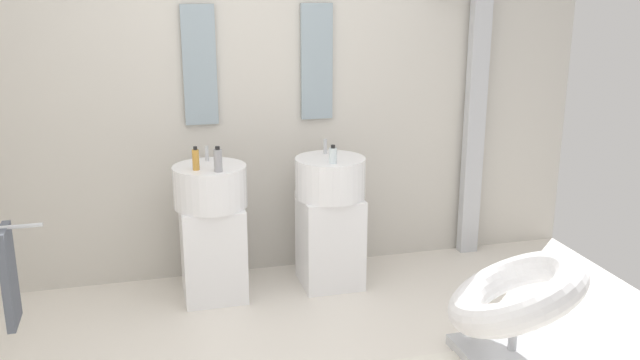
# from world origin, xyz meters

# --- Properties ---
(rear_partition) EXTENTS (4.80, 0.10, 2.60)m
(rear_partition) POSITION_xyz_m (0.00, 1.65, 1.30)
(rear_partition) COLOR beige
(rear_partition) RESTS_ON ground_plane
(pedestal_sink_left) EXTENTS (0.47, 0.47, 1.00)m
(pedestal_sink_left) POSITION_xyz_m (-0.40, 1.22, 0.48)
(pedestal_sink_left) COLOR white
(pedestal_sink_left) RESTS_ON ground_plane
(pedestal_sink_right) EXTENTS (0.47, 0.47, 1.00)m
(pedestal_sink_right) POSITION_xyz_m (0.40, 1.22, 0.48)
(pedestal_sink_right) COLOR white
(pedestal_sink_right) RESTS_ON ground_plane
(vanity_mirror_left) EXTENTS (0.22, 0.03, 0.79)m
(vanity_mirror_left) POSITION_xyz_m (-0.40, 1.58, 1.49)
(vanity_mirror_left) COLOR #8C9EA8
(vanity_mirror_right) EXTENTS (0.22, 0.03, 0.79)m
(vanity_mirror_right) POSITION_xyz_m (0.40, 1.58, 1.49)
(vanity_mirror_right) COLOR #8C9EA8
(shower_column) EXTENTS (0.49, 0.24, 2.05)m
(shower_column) POSITION_xyz_m (1.58, 1.53, 1.08)
(shower_column) COLOR #B7BABF
(shower_column) RESTS_ON ground_plane
(lounge_chair) EXTENTS (1.08, 1.07, 0.65)m
(lounge_chair) POSITION_xyz_m (1.10, -0.01, 0.35)
(lounge_chair) COLOR #B7BABF
(lounge_chair) RESTS_ON ground_plane
(towel_rack) EXTENTS (0.37, 0.22, 0.95)m
(towel_rack) POSITION_xyz_m (-1.50, 0.31, 0.63)
(towel_rack) COLOR #B7BABF
(towel_rack) RESTS_ON ground_plane
(soap_bottle_grey) EXTENTS (0.05, 0.05, 0.16)m
(soap_bottle_grey) POSITION_xyz_m (-0.36, 1.07, 0.97)
(soap_bottle_grey) COLOR #99999E
(soap_bottle_grey) RESTS_ON pedestal_sink_left
(soap_bottle_clear) EXTENTS (0.05, 0.05, 0.12)m
(soap_bottle_clear) POSITION_xyz_m (0.38, 1.09, 0.95)
(soap_bottle_clear) COLOR silver
(soap_bottle_clear) RESTS_ON pedestal_sink_right
(soap_bottle_amber) EXTENTS (0.04, 0.04, 0.15)m
(soap_bottle_amber) POSITION_xyz_m (-0.49, 1.14, 0.96)
(soap_bottle_amber) COLOR #C68C38
(soap_bottle_amber) RESTS_ON pedestal_sink_left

